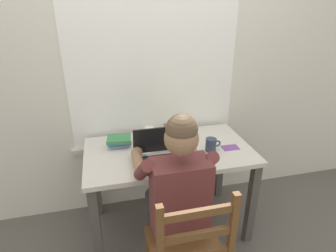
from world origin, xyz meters
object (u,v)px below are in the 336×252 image
at_px(laptop, 159,154).
at_px(coffee_mug_dark, 211,145).
at_px(landscape_photo_print, 230,148).
at_px(book_stack_main, 119,141).
at_px(coffee_mug_spare, 157,139).
at_px(wooden_chair, 188,252).
at_px(seated_person, 175,191).
at_px(desk, 169,162).
at_px(coffee_mug_white, 150,133).
at_px(book_stack_side, 182,136).
at_px(computer_mouse, 190,156).

relative_size(laptop, coffee_mug_dark, 2.79).
height_order(coffee_mug_dark, landscape_photo_print, coffee_mug_dark).
bearing_deg(coffee_mug_dark, book_stack_main, 159.73).
bearing_deg(coffee_mug_spare, wooden_chair, -89.55).
xyz_separation_m(wooden_chair, landscape_photo_print, (0.53, 0.62, 0.29)).
height_order(coffee_mug_dark, coffee_mug_spare, coffee_mug_dark).
bearing_deg(seated_person, coffee_mug_spare, 90.69).
bearing_deg(coffee_mug_dark, desk, 162.93).
height_order(coffee_mug_dark, book_stack_main, coffee_mug_dark).
bearing_deg(coffee_mug_white, laptop, -91.07).
xyz_separation_m(laptop, landscape_photo_print, (0.58, 0.06, -0.05)).
bearing_deg(book_stack_main, landscape_photo_print, -15.99).
bearing_deg(coffee_mug_white, book_stack_side, -23.06).
bearing_deg(computer_mouse, coffee_mug_dark, 19.67).
height_order(laptop, book_stack_side, laptop).
xyz_separation_m(seated_person, coffee_mug_spare, (-0.01, 0.53, 0.11)).
distance_m(coffee_mug_white, landscape_photo_print, 0.66).
height_order(desk, coffee_mug_white, coffee_mug_white).
bearing_deg(book_stack_side, desk, -137.61).
bearing_deg(book_stack_main, book_stack_side, -2.66).
height_order(computer_mouse, book_stack_main, book_stack_main).
distance_m(coffee_mug_dark, book_stack_main, 0.71).
relative_size(desk, landscape_photo_print, 9.71).
xyz_separation_m(seated_person, book_stack_side, (0.21, 0.56, 0.10)).
distance_m(desk, landscape_photo_print, 0.49).
height_order(wooden_chair, book_stack_main, wooden_chair).
height_order(laptop, computer_mouse, laptop).
height_order(wooden_chair, laptop, laptop).
xyz_separation_m(coffee_mug_dark, landscape_photo_print, (0.16, 0.01, -0.05)).
bearing_deg(book_stack_main, coffee_mug_spare, -8.90).
distance_m(wooden_chair, laptop, 0.66).
bearing_deg(desk, wooden_chair, -95.08).
relative_size(wooden_chair, book_stack_side, 4.47).
bearing_deg(landscape_photo_print, book_stack_side, 148.03).
height_order(laptop, landscape_photo_print, laptop).
bearing_deg(landscape_photo_print, seated_person, -145.67).
relative_size(coffee_mug_dark, coffee_mug_spare, 1.01).
distance_m(seated_person, coffee_mug_dark, 0.51).
bearing_deg(coffee_mug_dark, wooden_chair, -120.84).
bearing_deg(wooden_chair, laptop, 94.77).
distance_m(computer_mouse, book_stack_main, 0.57).
relative_size(wooden_chair, book_stack_main, 4.71).
xyz_separation_m(seated_person, book_stack_main, (-0.30, 0.58, 0.10)).
bearing_deg(coffee_mug_spare, book_stack_side, 6.10).
xyz_separation_m(computer_mouse, coffee_mug_spare, (-0.19, 0.27, 0.03)).
height_order(computer_mouse, coffee_mug_spare, coffee_mug_spare).
height_order(wooden_chair, coffee_mug_dark, wooden_chair).
bearing_deg(seated_person, desk, 81.62).
bearing_deg(book_stack_main, desk, -22.85).
xyz_separation_m(seated_person, landscape_photo_print, (0.53, 0.34, 0.06)).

